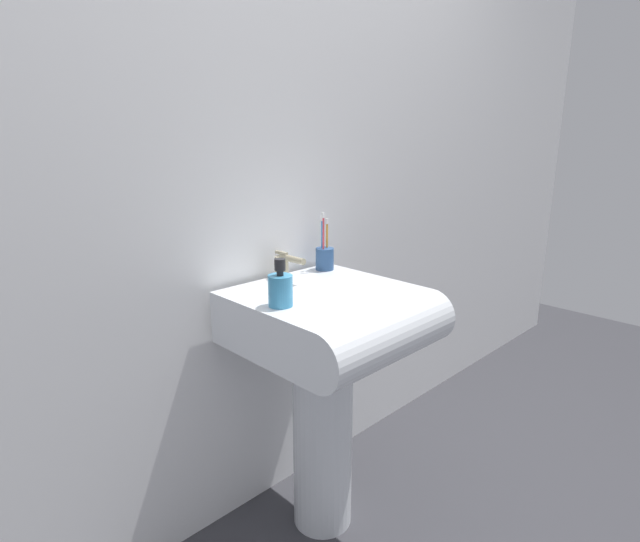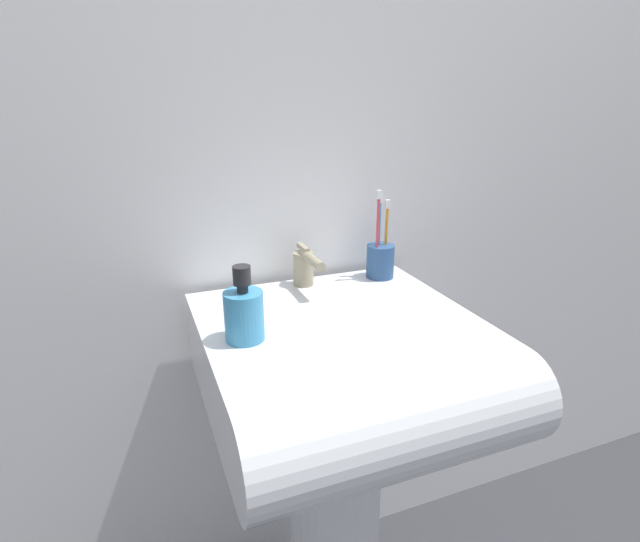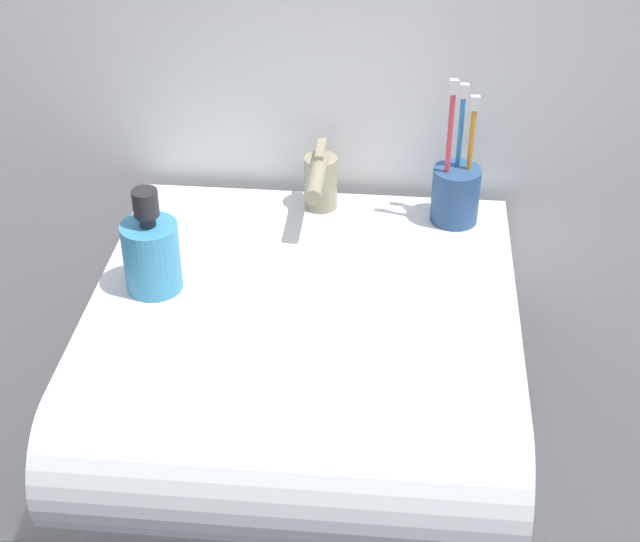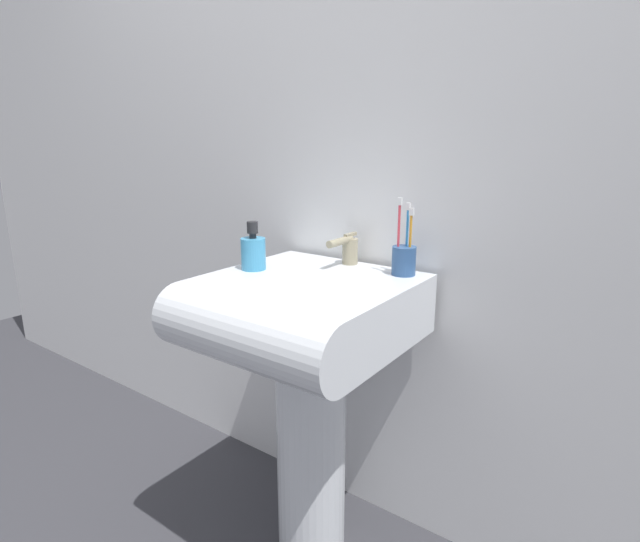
{
  "view_description": "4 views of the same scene",
  "coord_description": "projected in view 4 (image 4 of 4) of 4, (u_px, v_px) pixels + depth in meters",
  "views": [
    {
      "loc": [
        -1.07,
        -1.08,
        1.34
      ],
      "look_at": [
        -0.03,
        -0.02,
        0.94
      ],
      "focal_mm": 28.0,
      "sensor_mm": 36.0,
      "label": 1
    },
    {
      "loc": [
        -0.36,
        -0.83,
        1.29
      ],
      "look_at": [
        -0.03,
        0.01,
        0.97
      ],
      "focal_mm": 28.0,
      "sensor_mm": 36.0,
      "label": 2
    },
    {
      "loc": [
        0.11,
        -1.01,
        1.59
      ],
      "look_at": [
        0.02,
        -0.02,
        0.91
      ],
      "focal_mm": 55.0,
      "sensor_mm": 36.0,
      "label": 3
    },
    {
      "loc": [
        0.79,
        -1.05,
        1.23
      ],
      "look_at": [
        0.03,
        0.01,
        0.89
      ],
      "focal_mm": 28.0,
      "sensor_mm": 36.0,
      "label": 4
    }
  ],
  "objects": [
    {
      "name": "ground_plane",
      "position": [
        312.0,
        541.0,
        1.58
      ],
      "size": [
        6.0,
        6.0,
        0.0
      ],
      "primitive_type": "plane",
      "color": "#38383D",
      "rests_on": "ground"
    },
    {
      "name": "soap_bottle",
      "position": [
        253.0,
        252.0,
        1.45
      ],
      "size": [
        0.07,
        0.07,
        0.14
      ],
      "color": "#3F99CC",
      "rests_on": "sink_basin"
    },
    {
      "name": "sink_pedestal",
      "position": [
        311.0,
        445.0,
        1.5
      ],
      "size": [
        0.21,
        0.21,
        0.7
      ],
      "primitive_type": "cylinder",
      "color": "white",
      "rests_on": "ground"
    },
    {
      "name": "wall_back",
      "position": [
        367.0,
        152.0,
        1.5
      ],
      "size": [
        5.0,
        0.05,
        2.4
      ],
      "primitive_type": "cube",
      "color": "white",
      "rests_on": "ground"
    },
    {
      "name": "sink_basin",
      "position": [
        296.0,
        313.0,
        1.34
      ],
      "size": [
        0.53,
        0.57,
        0.17
      ],
      "color": "white",
      "rests_on": "sink_pedestal"
    },
    {
      "name": "toothbrush_cup",
      "position": [
        404.0,
        259.0,
        1.39
      ],
      "size": [
        0.07,
        0.07,
        0.21
      ],
      "color": "#2D5184",
      "rests_on": "sink_basin"
    },
    {
      "name": "faucet",
      "position": [
        348.0,
        249.0,
        1.5
      ],
      "size": [
        0.05,
        0.14,
        0.1
      ],
      "color": "tan",
      "rests_on": "sink_basin"
    }
  ]
}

